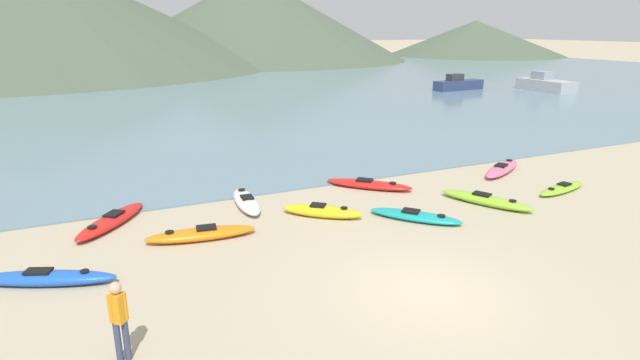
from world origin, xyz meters
name	(u,v)px	position (x,y,z in m)	size (l,w,h in m)	color
ground_plane	(427,291)	(0.00, 0.00, 0.00)	(400.00, 400.00, 0.00)	tan
bay_water	(161,89)	(0.00, 43.08, 0.03)	(160.00, 70.00, 0.06)	slate
far_hill_midleft	(8,5)	(-15.53, 79.37, 8.86)	(76.45, 76.45, 17.71)	#4C5B47
far_hill_midright	(253,17)	(22.26, 83.49, 7.56)	(56.09, 56.09, 15.12)	#4C5B47
far_hill_right	(475,38)	(69.15, 77.54, 3.58)	(36.70, 36.70, 7.17)	#4C5B47
kayak_on_sand_0	(111,221)	(-6.35, 7.31, 0.15)	(2.55, 3.03, 0.34)	red
kayak_on_sand_1	(486,200)	(5.35, 3.95, 0.17)	(2.03, 3.16, 0.38)	#8CCC2D
kayak_on_sand_2	(415,216)	(2.34, 3.79, 0.13)	(2.48, 2.67, 0.31)	teal
kayak_on_sand_3	(201,234)	(-4.08, 5.09, 0.17)	(3.17, 1.12, 0.38)	orange
kayak_on_sand_4	(47,278)	(-7.93, 3.99, 0.17)	(3.24, 1.81, 0.38)	blue
kayak_on_sand_5	(502,169)	(8.75, 6.73, 0.17)	(3.23, 2.19, 0.38)	#E5668C
kayak_on_sand_6	(322,211)	(-0.20, 5.28, 0.18)	(2.42, 2.17, 0.41)	yellow
kayak_on_sand_7	(246,201)	(-2.12, 7.19, 0.18)	(0.92, 2.75, 0.41)	white
kayak_on_sand_8	(369,184)	(2.63, 7.20, 0.15)	(2.88, 2.80, 0.34)	red
kayak_on_sand_9	(562,188)	(8.88, 3.87, 0.13)	(2.73, 1.12, 0.30)	#8CCC2D
person_near_foreground	(119,317)	(-6.49, 0.26, 0.91)	(0.32, 0.28, 1.58)	#384260
moored_boat_0	(545,84)	(32.53, 25.92, 0.67)	(2.27, 5.50, 1.76)	#B2B2B7
moored_boat_1	(113,73)	(-3.64, 57.00, 0.54)	(2.18, 4.56, 1.38)	white
moored_boat_4	(458,84)	(25.62, 29.96, 0.59)	(5.26, 1.78, 1.52)	navy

